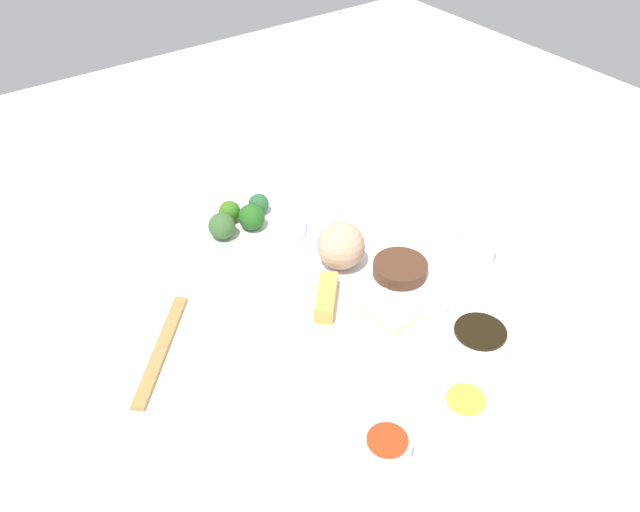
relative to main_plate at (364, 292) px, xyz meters
The scene contains 19 objects.
tabletop 0.04m from the main_plate, 53.88° to the left, with size 2.20×2.20×0.02m, color white.
main_plate is the anchor object (origin of this frame).
rice_scoop 0.09m from the main_plate, ahead, with size 0.08×0.08×0.08m, color tan.
spring_roll 0.08m from the main_plate, 84.82° to the left, with size 0.09×0.03×0.03m, color gold.
crab_rangoon_wonton 0.07m from the main_plate, behind, with size 0.08×0.06×0.01m, color beige.
stir_fry_heap 0.07m from the main_plate, 95.18° to the right, with size 0.09×0.09×0.02m, color #4E2E1E.
broccoli_plate 0.28m from the main_plate, 13.90° to the left, with size 0.23×0.23×0.01m, color white.
broccoli_floret_0 0.26m from the main_plate, 13.30° to the left, with size 0.05×0.05×0.05m, color #23601D.
broccoli_floret_1 0.31m from the main_plate, 15.21° to the left, with size 0.04×0.04×0.04m, color #376F1A.
broccoli_floret_2 0.29m from the main_plate, 24.26° to the left, with size 0.05×0.05×0.05m, color #39602C.
broccoli_floret_3 0.29m from the main_plate, ahead, with size 0.04×0.04×0.04m, color #2A6136.
soy_sauce_bowl 0.20m from the main_plate, 162.03° to the right, with size 0.09×0.09×0.04m, color white.
soy_sauce_bowl_liquid 0.21m from the main_plate, 162.03° to the right, with size 0.08×0.08×0.00m, color black.
sauce_ramekin_sweet_and_sour 0.30m from the main_plate, 146.83° to the left, with size 0.07×0.07×0.02m, color white.
sauce_ramekin_sweet_and_sour_liquid 0.30m from the main_plate, 146.83° to the left, with size 0.05×0.05×0.00m, color red.
sauce_ramekin_hot_mustard 0.27m from the main_plate, behind, with size 0.07×0.07×0.02m, color white.
sauce_ramekin_hot_mustard_liquid 0.27m from the main_plate, behind, with size 0.05×0.05×0.00m, color gold.
teacup 0.22m from the main_plate, 101.49° to the right, with size 0.07×0.07×0.06m, color silver.
chopsticks_pair 0.33m from the main_plate, 75.88° to the left, with size 0.22×0.02×0.01m, color #AB7E43.
Camera 1 is at (-0.64, 0.50, 0.76)m, focal length 37.35 mm.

